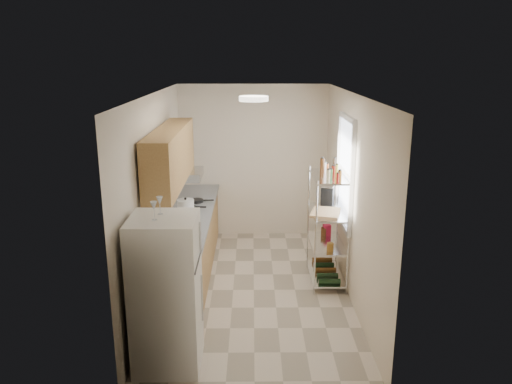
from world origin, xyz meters
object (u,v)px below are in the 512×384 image
refrigerator (166,293)px  rice_cooker (186,206)px  frying_pan_large (187,207)px  espresso_machine (328,195)px  cutting_board (326,213)px

refrigerator → rice_cooker: size_ratio=6.57×
frying_pan_large → espresso_machine: size_ratio=0.82×
rice_cooker → espresso_machine: espresso_machine is taller
refrigerator → frying_pan_large: size_ratio=6.65×
refrigerator → cutting_board: refrigerator is taller
refrigerator → cutting_board: bearing=45.1°
refrigerator → frying_pan_large: 2.44m
cutting_board → frying_pan_large: bearing=162.8°
rice_cooker → cutting_board: 1.96m
refrigerator → rice_cooker: bearing=92.3°
refrigerator → frying_pan_large: (-0.09, 2.44, 0.14)m
refrigerator → espresso_machine: (1.92, 2.27, 0.37)m
refrigerator → espresso_machine: 2.99m
frying_pan_large → espresso_machine: 2.03m
cutting_board → espresso_machine: 0.46m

